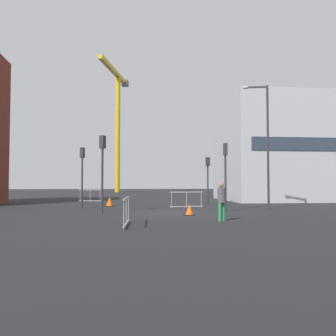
{
  "coord_description": "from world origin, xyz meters",
  "views": [
    {
      "loc": [
        -2.37,
        -19.37,
        1.64
      ],
      "look_at": [
        0.0,
        3.09,
        2.61
      ],
      "focal_mm": 37.51,
      "sensor_mm": 36.0,
      "label": 1
    }
  ],
  "objects_px": {
    "traffic_light_median": "(225,165)",
    "traffic_light_island": "(208,172)",
    "traffic_cone_striped": "(110,202)",
    "traffic_cone_orange": "(189,210)",
    "pedestrian_walking": "(222,199)",
    "construction_crane": "(117,113)",
    "traffic_light_near": "(82,167)",
    "traffic_light_far": "(102,161)",
    "streetlamp_tall": "(265,137)"
  },
  "relations": [
    {
      "from": "traffic_light_median",
      "to": "traffic_light_island",
      "type": "bearing_deg",
      "value": 85.59
    },
    {
      "from": "traffic_cone_striped",
      "to": "traffic_cone_orange",
      "type": "height_order",
      "value": "traffic_cone_striped"
    },
    {
      "from": "pedestrian_walking",
      "to": "traffic_cone_striped",
      "type": "xyz_separation_m",
      "value": [
        -5.41,
        10.45,
        -0.66
      ]
    },
    {
      "from": "construction_crane",
      "to": "traffic_cone_orange",
      "type": "relative_size",
      "value": 38.64
    },
    {
      "from": "pedestrian_walking",
      "to": "traffic_cone_orange",
      "type": "bearing_deg",
      "value": 107.1
    },
    {
      "from": "construction_crane",
      "to": "traffic_light_near",
      "type": "relative_size",
      "value": 5.4
    },
    {
      "from": "traffic_light_far",
      "to": "traffic_light_island",
      "type": "relative_size",
      "value": 1.15
    },
    {
      "from": "pedestrian_walking",
      "to": "traffic_cone_orange",
      "type": "relative_size",
      "value": 2.93
    },
    {
      "from": "traffic_light_median",
      "to": "pedestrian_walking",
      "type": "xyz_separation_m",
      "value": [
        -1.6,
        -5.18,
        -1.71
      ]
    },
    {
      "from": "traffic_light_far",
      "to": "traffic_cone_striped",
      "type": "height_order",
      "value": "traffic_light_far"
    },
    {
      "from": "traffic_light_near",
      "to": "traffic_light_far",
      "type": "distance_m",
      "value": 5.21
    },
    {
      "from": "streetlamp_tall",
      "to": "traffic_light_median",
      "type": "height_order",
      "value": "streetlamp_tall"
    },
    {
      "from": "streetlamp_tall",
      "to": "traffic_cone_striped",
      "type": "height_order",
      "value": "streetlamp_tall"
    },
    {
      "from": "traffic_light_near",
      "to": "traffic_light_island",
      "type": "height_order",
      "value": "traffic_light_near"
    },
    {
      "from": "traffic_light_near",
      "to": "traffic_cone_striped",
      "type": "bearing_deg",
      "value": 30.05
    },
    {
      "from": "streetlamp_tall",
      "to": "traffic_light_median",
      "type": "xyz_separation_m",
      "value": [
        -2.89,
        -1.16,
        -1.87
      ]
    },
    {
      "from": "traffic_cone_striped",
      "to": "streetlamp_tall",
      "type": "bearing_deg",
      "value": -22.58
    },
    {
      "from": "construction_crane",
      "to": "pedestrian_walking",
      "type": "distance_m",
      "value": 51.3
    },
    {
      "from": "streetlamp_tall",
      "to": "traffic_light_far",
      "type": "xyz_separation_m",
      "value": [
        -9.95,
        -1.83,
        -1.71
      ]
    },
    {
      "from": "streetlamp_tall",
      "to": "traffic_cone_orange",
      "type": "relative_size",
      "value": 13.79
    },
    {
      "from": "traffic_light_far",
      "to": "pedestrian_walking",
      "type": "distance_m",
      "value": 7.32
    },
    {
      "from": "traffic_light_island",
      "to": "traffic_light_near",
      "type": "bearing_deg",
      "value": -162.18
    },
    {
      "from": "traffic_light_median",
      "to": "traffic_light_far",
      "type": "distance_m",
      "value": 7.1
    },
    {
      "from": "streetlamp_tall",
      "to": "traffic_light_island",
      "type": "height_order",
      "value": "streetlamp_tall"
    },
    {
      "from": "traffic_light_near",
      "to": "traffic_light_island",
      "type": "xyz_separation_m",
      "value": [
        9.36,
        3.01,
        -0.23
      ]
    },
    {
      "from": "traffic_cone_striped",
      "to": "pedestrian_walking",
      "type": "bearing_deg",
      "value": -62.61
    },
    {
      "from": "traffic_light_near",
      "to": "traffic_cone_orange",
      "type": "xyz_separation_m",
      "value": [
        6.29,
        -6.45,
        -2.46
      ]
    },
    {
      "from": "streetlamp_tall",
      "to": "pedestrian_walking",
      "type": "distance_m",
      "value": 8.55
    },
    {
      "from": "traffic_light_island",
      "to": "traffic_cone_striped",
      "type": "height_order",
      "value": "traffic_light_island"
    },
    {
      "from": "traffic_light_median",
      "to": "pedestrian_walking",
      "type": "distance_m",
      "value": 5.68
    },
    {
      "from": "traffic_light_median",
      "to": "construction_crane",
      "type": "bearing_deg",
      "value": 100.38
    },
    {
      "from": "traffic_light_near",
      "to": "pedestrian_walking",
      "type": "height_order",
      "value": "traffic_light_near"
    },
    {
      "from": "construction_crane",
      "to": "traffic_cone_orange",
      "type": "bearing_deg",
      "value": -83.15
    },
    {
      "from": "construction_crane",
      "to": "pedestrian_walking",
      "type": "bearing_deg",
      "value": -82.52
    },
    {
      "from": "traffic_light_median",
      "to": "traffic_light_far",
      "type": "height_order",
      "value": "traffic_light_far"
    },
    {
      "from": "construction_crane",
      "to": "traffic_light_near",
      "type": "height_order",
      "value": "construction_crane"
    },
    {
      "from": "traffic_light_median",
      "to": "traffic_cone_striped",
      "type": "relative_size",
      "value": 6.04
    },
    {
      "from": "construction_crane",
      "to": "traffic_light_far",
      "type": "distance_m",
      "value": 46.07
    },
    {
      "from": "traffic_light_near",
      "to": "traffic_cone_striped",
      "type": "relative_size",
      "value": 6.17
    },
    {
      "from": "construction_crane",
      "to": "traffic_cone_striped",
      "type": "height_order",
      "value": "construction_crane"
    },
    {
      "from": "traffic_light_island",
      "to": "construction_crane",
      "type": "bearing_deg",
      "value": 103.21
    },
    {
      "from": "traffic_light_island",
      "to": "pedestrian_walking",
      "type": "distance_m",
      "value": 12.7
    },
    {
      "from": "construction_crane",
      "to": "traffic_light_median",
      "type": "relative_size",
      "value": 5.51
    },
    {
      "from": "streetlamp_tall",
      "to": "traffic_light_median",
      "type": "relative_size",
      "value": 1.97
    },
    {
      "from": "traffic_light_far",
      "to": "pedestrian_walking",
      "type": "bearing_deg",
      "value": -39.51
    },
    {
      "from": "pedestrian_walking",
      "to": "traffic_cone_striped",
      "type": "bearing_deg",
      "value": 117.39
    },
    {
      "from": "traffic_light_far",
      "to": "traffic_cone_orange",
      "type": "xyz_separation_m",
      "value": [
        4.55,
        -1.55,
        -2.57
      ]
    },
    {
      "from": "traffic_light_near",
      "to": "traffic_light_median",
      "type": "bearing_deg",
      "value": -25.71
    },
    {
      "from": "traffic_light_near",
      "to": "pedestrian_walking",
      "type": "xyz_separation_m",
      "value": [
        7.2,
        -9.41,
        -1.76
      ]
    },
    {
      "from": "streetlamp_tall",
      "to": "pedestrian_walking",
      "type": "bearing_deg",
      "value": -125.31
    }
  ]
}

